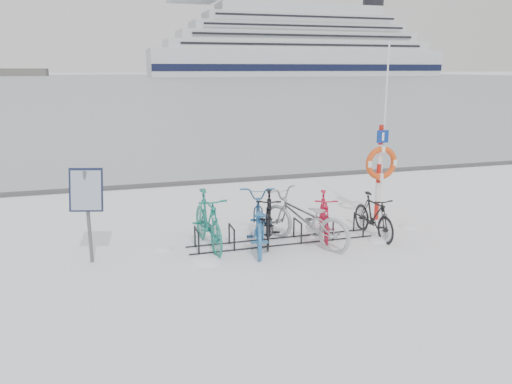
{
  "coord_description": "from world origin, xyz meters",
  "views": [
    {
      "loc": [
        -3.35,
        -9.41,
        3.57
      ],
      "look_at": [
        -0.38,
        0.6,
        0.98
      ],
      "focal_mm": 35.0,
      "sensor_mm": 36.0,
      "label": 1
    }
  ],
  "objects_px": {
    "bike_rack": "(282,234)",
    "info_board": "(87,196)",
    "lifebuoy_station": "(381,163)",
    "cruise_ferry": "(297,49)"
  },
  "relations": [
    {
      "from": "cruise_ferry",
      "to": "bike_rack",
      "type": "bearing_deg",
      "value": -111.1
    },
    {
      "from": "lifebuoy_station",
      "to": "info_board",
      "type": "bearing_deg",
      "value": -172.26
    },
    {
      "from": "bike_rack",
      "to": "cruise_ferry",
      "type": "height_order",
      "value": "cruise_ferry"
    },
    {
      "from": "lifebuoy_station",
      "to": "bike_rack",
      "type": "bearing_deg",
      "value": -163.06
    },
    {
      "from": "info_board",
      "to": "bike_rack",
      "type": "bearing_deg",
      "value": 16.13
    },
    {
      "from": "info_board",
      "to": "cruise_ferry",
      "type": "relative_size",
      "value": 0.01
    },
    {
      "from": "bike_rack",
      "to": "lifebuoy_station",
      "type": "bearing_deg",
      "value": 16.94
    },
    {
      "from": "bike_rack",
      "to": "lifebuoy_station",
      "type": "distance_m",
      "value": 3.13
    },
    {
      "from": "bike_rack",
      "to": "info_board",
      "type": "xyz_separation_m",
      "value": [
        -3.82,
        -0.05,
        1.13
      ]
    },
    {
      "from": "info_board",
      "to": "lifebuoy_station",
      "type": "relative_size",
      "value": 0.44
    }
  ]
}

